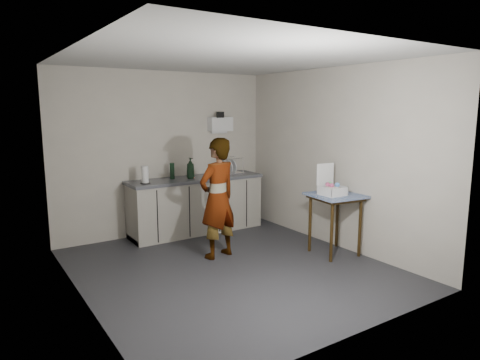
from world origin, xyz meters
TOP-DOWN VIEW (x-y plane):
  - ground at (0.00, 0.00)m, footprint 4.00×4.00m
  - wall_back at (0.00, 1.99)m, footprint 3.60×0.02m
  - wall_right at (1.79, 0.00)m, footprint 0.02×4.00m
  - wall_left at (-1.79, 0.00)m, footprint 0.02×4.00m
  - ceiling at (0.00, 0.00)m, footprint 3.60×4.00m
  - kitchen_counter at (0.40, 1.70)m, footprint 2.24×0.62m
  - wall_shelf at (1.00, 1.92)m, footprint 0.42×0.18m
  - side_table at (1.50, -0.33)m, footprint 0.73×0.73m
  - standing_man at (0.08, 0.46)m, footprint 0.67×0.51m
  - soap_bottle at (0.28, 1.65)m, footprint 0.16×0.16m
  - soda_can at (0.33, 1.67)m, footprint 0.06×0.06m
  - dark_bottle at (0.01, 1.76)m, footprint 0.07×0.07m
  - paper_towel at (-0.50, 1.59)m, footprint 0.15×0.15m
  - dish_rack at (1.07, 1.73)m, footprint 0.41×0.30m
  - bakery_box at (1.42, -0.32)m, footprint 0.31×0.32m

SIDE VIEW (x-z plane):
  - ground at x=0.00m, z-range 0.00..0.00m
  - kitchen_counter at x=0.40m, z-range -0.03..0.88m
  - side_table at x=1.50m, z-range 0.32..1.17m
  - standing_man at x=0.08m, z-range 0.00..1.64m
  - bakery_box at x=1.42m, z-range 0.73..1.15m
  - soda_can at x=0.33m, z-range 0.91..1.03m
  - dish_rack at x=1.07m, z-range 0.83..1.12m
  - paper_towel at x=-0.50m, z-range 0.90..1.17m
  - dark_bottle at x=0.01m, z-range 0.91..1.17m
  - soap_bottle at x=0.28m, z-range 0.91..1.24m
  - wall_back at x=0.00m, z-range 0.00..2.60m
  - wall_right at x=1.79m, z-range 0.00..2.60m
  - wall_left at x=-1.79m, z-range 0.00..2.60m
  - wall_shelf at x=1.00m, z-range 1.56..1.93m
  - ceiling at x=0.00m, z-range 2.59..2.60m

